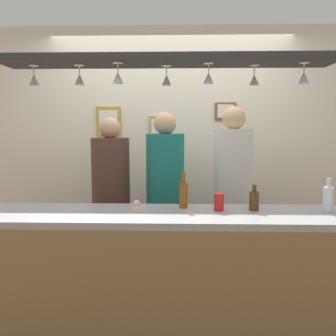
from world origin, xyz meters
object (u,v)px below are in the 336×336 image
Objects in this scene: cupcake at (137,206)px; picture_frame_crest at (158,129)px; person_middle_teal_shirt at (165,187)px; bottle_beer_brown_stubby at (254,200)px; person_right_white_patterned_shirt at (233,184)px; picture_frame_caricature at (109,123)px; drink_can at (219,202)px; picture_frame_upper_small at (225,111)px; bottle_beer_amber_tall at (183,194)px; bottle_soda_clear at (328,198)px; person_left_brown_shirt at (111,190)px.

picture_frame_crest is at bearing 87.20° from cupcake.
bottle_beer_brown_stubby is at bearing -47.88° from person_middle_teal_shirt.
picture_frame_caricature is (-1.23, 0.61, 0.55)m from person_right_white_patterned_shirt.
person_middle_teal_shirt reaches higher than bottle_beer_brown_stubby.
picture_frame_upper_small reaches higher than drink_can.
bottle_beer_amber_tall is 3.33× the size of cupcake.
picture_frame_caricature is at bearing 142.31° from bottle_soda_clear.
person_middle_teal_shirt is 0.83m from drink_can.
cupcake is at bearing -66.94° from person_left_brown_shirt.
bottle_beer_amber_tall is at bearing -45.08° from person_left_brown_shirt.
drink_can is at bearing -39.32° from person_left_brown_shirt.
person_middle_teal_shirt reaches higher than picture_frame_crest.
bottle_beer_brown_stubby reaches higher than drink_can.
picture_frame_upper_small is (-0.03, 1.32, 0.67)m from bottle_beer_brown_stubby.
bottle_beer_amber_tall is 0.35m from cupcake.
person_right_white_patterned_shirt is at bearing -90.52° from picture_frame_upper_small.
person_right_white_patterned_shirt reaches higher than cupcake.
person_left_brown_shirt is at bearing 180.00° from person_middle_teal_shirt.
bottle_beer_brown_stubby is 0.69× the size of picture_frame_crest.
drink_can is (0.89, -0.73, 0.05)m from person_left_brown_shirt.
bottle_beer_amber_tall is (0.15, -0.65, 0.06)m from person_middle_teal_shirt.
person_middle_teal_shirt is 7.67× the size of picture_frame_upper_small.
bottle_beer_brown_stubby is (-0.49, 0.03, -0.02)m from bottle_soda_clear.
person_right_white_patterned_shirt reaches higher than bottle_beer_brown_stubby.
drink_can is 1.51m from picture_frame_crest.
bottle_beer_amber_tall is 1.00× the size of picture_frame_crest.
bottle_soda_clear is at bearing -37.69° from picture_frame_caricature.
person_right_white_patterned_shirt is (1.09, 0.00, 0.06)m from person_left_brown_shirt.
picture_frame_upper_small is at bearing 45.21° from person_middle_teal_shirt.
cupcake is 0.35× the size of picture_frame_upper_small.
picture_frame_caricature reaches higher than cupcake.
person_middle_teal_shirt is at bearing 146.71° from bottle_soda_clear.
person_left_brown_shirt is at bearing 147.94° from bottle_beer_brown_stubby.
person_left_brown_shirt is at bearing -150.87° from picture_frame_upper_small.
bottle_beer_brown_stubby is at bearing 176.10° from bottle_soda_clear.
picture_frame_upper_small is (1.23, 0.00, 0.12)m from picture_frame_caricature.
person_right_white_patterned_shirt is 0.71m from bottle_beer_brown_stubby.
picture_frame_crest is at bearing 138.94° from person_right_white_patterned_shirt.
drink_can is at bearing -52.70° from picture_frame_caricature.
bottle_soda_clear is at bearing -24.60° from person_left_brown_shirt.
person_left_brown_shirt is 1.34m from bottle_beer_brown_stubby.
picture_frame_caricature is (-1.02, 1.34, 0.56)m from drink_can.
person_right_white_patterned_shirt is at bearing -26.55° from picture_frame_caricature.
picture_frame_upper_small is at bearing 29.13° from person_left_brown_shirt.
picture_frame_upper_small is at bearing 60.51° from cupcake.
drink_can is 0.57m from cupcake.
bottle_soda_clear is at bearing -5.59° from bottle_beer_amber_tall.
bottle_beer_brown_stubby is 0.81m from cupcake.
picture_frame_crest is at bearing 119.31° from bottle_beer_brown_stubby.
person_right_white_patterned_shirt is at bearing 44.60° from cupcake.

